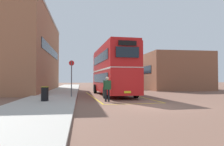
# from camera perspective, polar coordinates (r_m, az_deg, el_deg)

# --- Properties ---
(ground_plane) EXTENTS (135.60, 135.60, 0.00)m
(ground_plane) POSITION_cam_1_polar(r_m,az_deg,el_deg) (26.85, 0.53, -5.05)
(ground_plane) COLOR brown
(sidewalk_left) EXTENTS (4.00, 57.60, 0.14)m
(sidewalk_left) POSITION_cam_1_polar(r_m,az_deg,el_deg) (29.01, -13.06, -4.62)
(sidewalk_left) COLOR #B2ADA3
(sidewalk_left) RESTS_ON ground
(brick_building_left) EXTENTS (5.39, 19.67, 10.03)m
(brick_building_left) POSITION_cam_1_polar(r_m,az_deg,el_deg) (30.22, -20.99, 4.97)
(brick_building_left) COLOR #9E6647
(brick_building_left) RESTS_ON ground
(depot_building_right) EXTENTS (8.75, 16.78, 5.42)m
(depot_building_right) POSITION_cam_1_polar(r_m,az_deg,el_deg) (37.26, 13.67, 0.12)
(depot_building_right) COLOR brown
(depot_building_right) RESTS_ON ground
(double_decker_bus) EXTENTS (3.36, 10.70, 4.75)m
(double_decker_bus) POSITION_cam_1_polar(r_m,az_deg,el_deg) (20.85, 0.18, 0.88)
(double_decker_bus) COLOR black
(double_decker_bus) RESTS_ON ground
(single_deck_bus) EXTENTS (2.72, 9.68, 3.02)m
(single_deck_bus) POSITION_cam_1_polar(r_m,az_deg,el_deg) (36.98, 2.49, -1.58)
(single_deck_bus) COLOR black
(single_deck_bus) RESTS_ON ground
(pedestrian_boarding) EXTENTS (0.57, 0.34, 1.75)m
(pedestrian_boarding) POSITION_cam_1_polar(r_m,az_deg,el_deg) (15.02, -1.29, -3.83)
(pedestrian_boarding) COLOR black
(pedestrian_boarding) RESTS_ON ground
(litter_bin) EXTENTS (0.52, 0.52, 0.96)m
(litter_bin) POSITION_cam_1_polar(r_m,az_deg,el_deg) (14.77, -17.66, -5.35)
(litter_bin) COLOR black
(litter_bin) RESTS_ON sidewalk_left
(bus_stop_sign) EXTENTS (0.44, 0.08, 3.01)m
(bus_stop_sign) POSITION_cam_1_polar(r_m,az_deg,el_deg) (17.94, -10.85, -0.54)
(bus_stop_sign) COLOR #4C4C51
(bus_stop_sign) RESTS_ON sidewalk_left
(bay_marking_yellow) EXTENTS (5.02, 12.82, 0.01)m
(bay_marking_yellow) POSITION_cam_1_polar(r_m,az_deg,el_deg) (18.97, 1.24, -6.46)
(bay_marking_yellow) COLOR gold
(bay_marking_yellow) RESTS_ON ground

